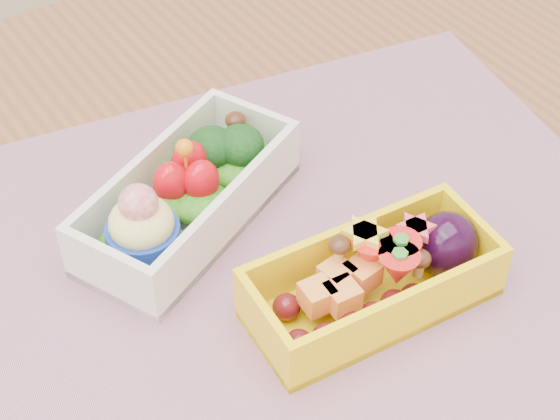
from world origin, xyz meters
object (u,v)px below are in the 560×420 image
table (271,408)px  bento_yellow (378,278)px  bento_white (187,196)px  placemat (275,263)px

table → bento_yellow: bento_yellow is taller
bento_white → placemat: bearing=-91.0°
table → placemat: 0.11m
bento_white → bento_yellow: 0.14m
table → bento_yellow: (0.06, -0.03, 0.12)m
table → bento_white: bento_white is taller
bento_yellow → table: bearing=157.9°
bento_white → bento_yellow: bento_white is taller
placemat → bento_yellow: bento_yellow is taller
table → placemat: bearing=52.7°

